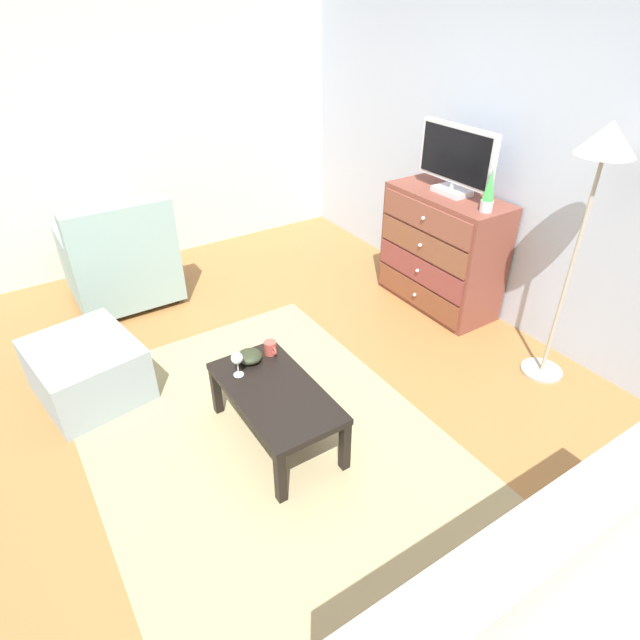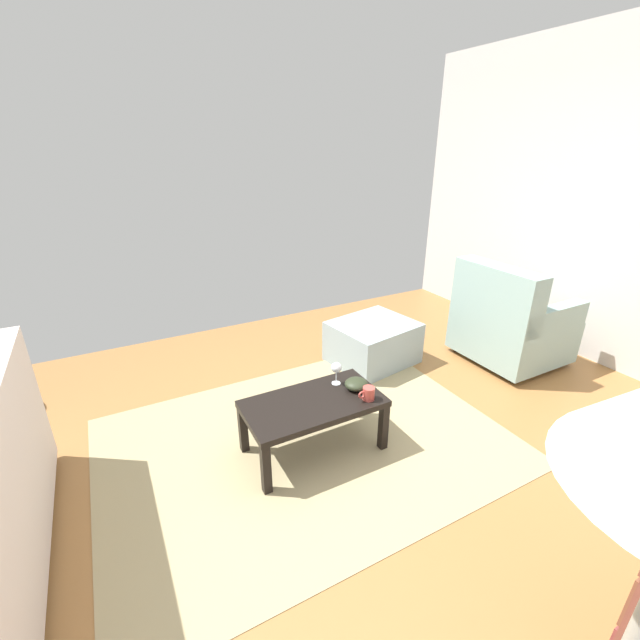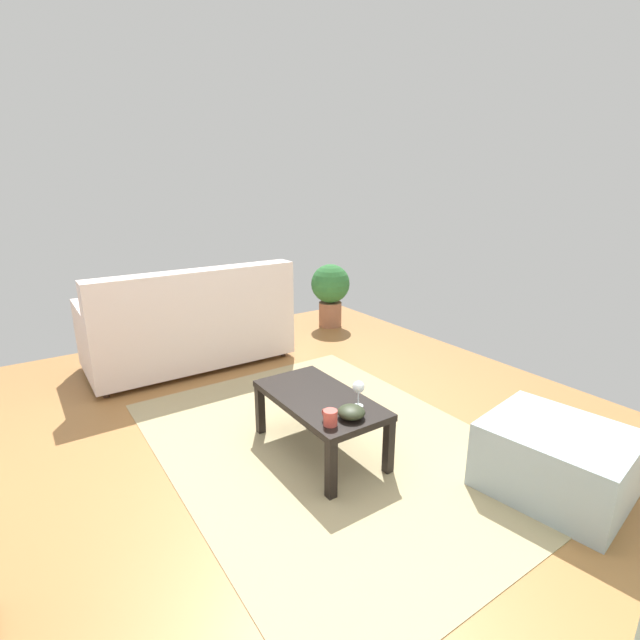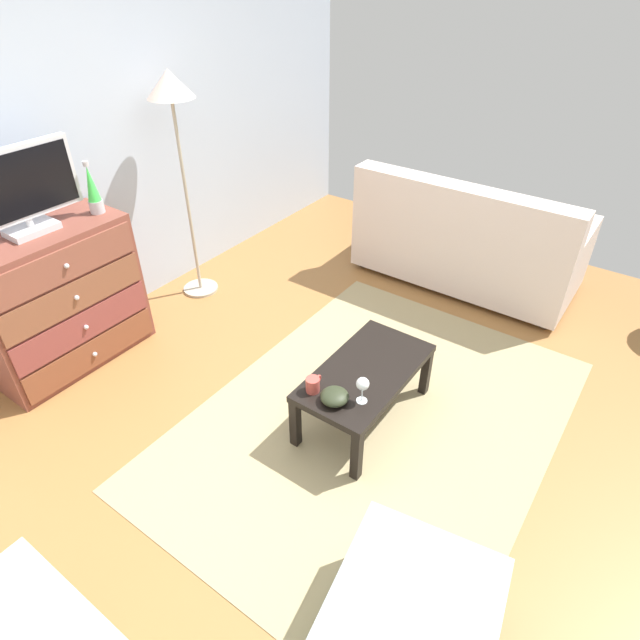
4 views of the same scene
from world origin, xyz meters
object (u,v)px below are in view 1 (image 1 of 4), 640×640
at_px(dresser, 441,251).
at_px(standing_lamp, 601,166).
at_px(ottoman, 87,370).
at_px(bowl_decorative, 250,356).
at_px(mug, 270,348).
at_px(tv, 456,159).
at_px(wine_glass, 237,359).
at_px(lava_lamp, 489,191).
at_px(coffee_table, 275,397).
at_px(armchair, 121,262).

height_order(dresser, standing_lamp, standing_lamp).
distance_m(ottoman, standing_lamp, 3.31).
distance_m(bowl_decorative, ottoman, 1.12).
distance_m(mug, standing_lamp, 2.14).
xyz_separation_m(tv, wine_glass, (0.44, -2.04, -0.72)).
bearing_deg(bowl_decorative, tv, 100.40).
xyz_separation_m(lava_lamp, coffee_table, (0.27, -1.86, -0.77)).
height_order(lava_lamp, armchair, lava_lamp).
relative_size(lava_lamp, mug, 2.89).
bearing_deg(ottoman, wine_glass, 41.76).
distance_m(tv, coffee_table, 2.23).
distance_m(dresser, ottoman, 2.77).
relative_size(dresser, wine_glass, 6.36).
bearing_deg(coffee_table, lava_lamp, 98.19).
relative_size(bowl_decorative, ottoman, 0.22).
bearing_deg(ottoman, tv, 82.55).
relative_size(wine_glass, standing_lamp, 0.09).
bearing_deg(tv, coffee_table, -70.91).
xyz_separation_m(dresser, coffee_table, (0.67, -1.91, -0.15)).
bearing_deg(lava_lamp, armchair, -130.76).
xyz_separation_m(wine_glass, standing_lamp, (0.68, 1.97, 0.95)).
distance_m(dresser, wine_glass, 2.07).
height_order(wine_glass, ottoman, wine_glass).
relative_size(tv, standing_lamp, 0.42).
bearing_deg(mug, wine_glass, -72.20).
bearing_deg(armchair, dresser, 56.49).
bearing_deg(lava_lamp, coffee_table, -81.81).
distance_m(dresser, coffee_table, 2.03).
height_order(mug, bowl_decorative, mug).
bearing_deg(tv, lava_lamp, -9.55).
bearing_deg(tv, standing_lamp, -3.68).
relative_size(coffee_table, wine_glass, 5.54).
xyz_separation_m(tv, standing_lamp, (1.12, -0.07, 0.23)).
height_order(lava_lamp, ottoman, lava_lamp).
relative_size(dresser, mug, 8.76).
bearing_deg(wine_glass, ottoman, -138.24).
xyz_separation_m(wine_glass, ottoman, (-0.80, -0.71, -0.30)).
bearing_deg(ottoman, coffee_table, 38.77).
distance_m(lava_lamp, standing_lamp, 0.80).
distance_m(dresser, standing_lamp, 1.48).
height_order(dresser, mug, dresser).
bearing_deg(wine_glass, armchair, -174.99).
bearing_deg(standing_lamp, coffee_table, -103.75).
xyz_separation_m(dresser, mug, (0.36, -1.76, -0.06)).
relative_size(tv, bowl_decorative, 4.60).
relative_size(bowl_decorative, armchair, 0.17).
xyz_separation_m(dresser, ottoman, (-0.36, -2.73, -0.28)).
bearing_deg(mug, standing_lamp, 65.90).
relative_size(lava_lamp, wine_glass, 2.10).
bearing_deg(lava_lamp, ottoman, -105.79).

